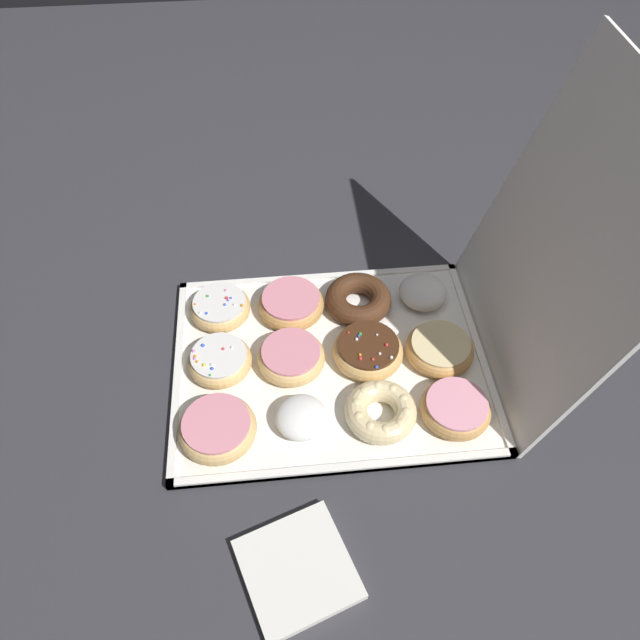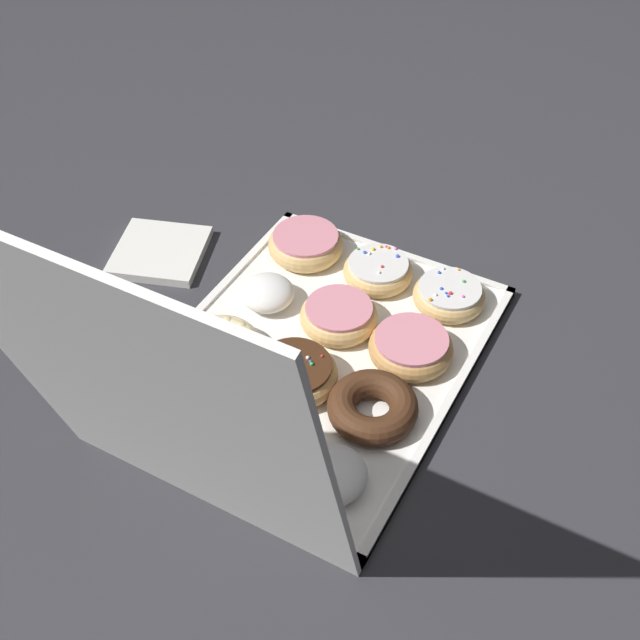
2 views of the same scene
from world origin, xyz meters
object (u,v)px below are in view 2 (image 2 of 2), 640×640
object	(u,v)px
pink_frosted_donut_3	(411,347)
cruller_donut_8	(221,346)
donut_box	(317,357)
pink_frosted_donut_11	(167,402)
glazed_ring_donut_10	(242,437)
chocolate_cake_ring_donut_6	(373,407)
powdered_filled_donut_5	(267,293)
sprinkle_donut_0	(449,295)
pink_frosted_donut_4	(339,316)
napkin_stack	(160,252)
powdered_filled_donut_9	(332,474)
pink_frosted_donut_2	(306,244)
sprinkle_donut_1	(378,271)
sprinkle_donut_7	(293,373)

from	to	relation	value
pink_frosted_donut_3	cruller_donut_8	bearing A→B (deg)	28.01
donut_box	pink_frosted_donut_11	size ratio (longest dim) A/B	4.74
glazed_ring_donut_10	pink_frosted_donut_11	bearing A→B (deg)	-0.48
chocolate_cake_ring_donut_6	glazed_ring_donut_10	world-z (taller)	chocolate_cake_ring_donut_6
powdered_filled_donut_5	sprinkle_donut_0	bearing A→B (deg)	-152.01
pink_frosted_donut_4	napkin_stack	distance (m)	0.34
powdered_filled_donut_5	powdered_filled_donut_9	distance (m)	0.34
sprinkle_donut_0	pink_frosted_donut_11	xyz separation A→B (m)	(0.25, 0.37, -0.00)
pink_frosted_donut_4	pink_frosted_donut_2	bearing A→B (deg)	-44.46
sprinkle_donut_1	glazed_ring_donut_10	distance (m)	0.37
sprinkle_donut_1	powdered_filled_donut_5	bearing A→B (deg)	46.07
sprinkle_donut_1	pink_frosted_donut_2	xyz separation A→B (m)	(0.13, -0.00, 0.00)
chocolate_cake_ring_donut_6	napkin_stack	xyz separation A→B (m)	(0.45, -0.14, -0.02)
glazed_ring_donut_10	sprinkle_donut_1	bearing A→B (deg)	-91.76
sprinkle_donut_1	powdered_filled_donut_9	world-z (taller)	powdered_filled_donut_9
napkin_stack	donut_box	bearing A→B (deg)	166.51
powdered_filled_donut_5	cruller_donut_8	world-z (taller)	powdered_filled_donut_5
cruller_donut_8	pink_frosted_donut_11	bearing A→B (deg)	87.38
sprinkle_donut_7	pink_frosted_donut_11	size ratio (longest dim) A/B	1.07
pink_frosted_donut_3	powdered_filled_donut_9	distance (m)	0.24
sprinkle_donut_7	powdered_filled_donut_5	bearing A→B (deg)	-46.72
sprinkle_donut_7	napkin_stack	bearing A→B (deg)	-23.34
powdered_filled_donut_5	napkin_stack	size ratio (longest dim) A/B	0.58
sprinkle_donut_0	pink_frosted_donut_3	world-z (taller)	same
napkin_stack	sprinkle_donut_7	bearing A→B (deg)	156.66
powdered_filled_donut_9	donut_box	bearing A→B (deg)	-56.39
sprinkle_donut_0	cruller_donut_8	size ratio (longest dim) A/B	0.95
donut_box	cruller_donut_8	world-z (taller)	cruller_donut_8
pink_frosted_donut_3	napkin_stack	distance (m)	0.45
pink_frosted_donut_11	glazed_ring_donut_10	bearing A→B (deg)	179.52
chocolate_cake_ring_donut_6	pink_frosted_donut_11	xyz separation A→B (m)	(0.24, 0.12, -0.00)
pink_frosted_donut_3	powdered_filled_donut_5	xyz separation A→B (m)	(0.23, 0.00, 0.00)
powdered_filled_donut_9	pink_frosted_donut_4	bearing A→B (deg)	-64.03
donut_box	pink_frosted_donut_2	bearing A→B (deg)	-56.69
donut_box	powdered_filled_donut_9	size ratio (longest dim) A/B	6.07
sprinkle_donut_0	sprinkle_donut_7	world-z (taller)	sprinkle_donut_7
pink_frosted_donut_2	pink_frosted_donut_11	xyz separation A→B (m)	(-0.00, 0.37, -0.00)
pink_frosted_donut_11	napkin_stack	distance (m)	0.34
sprinkle_donut_7	glazed_ring_donut_10	xyz separation A→B (m)	(0.00, 0.12, -0.00)
cruller_donut_8	napkin_stack	size ratio (longest dim) A/B	0.81
sprinkle_donut_7	napkin_stack	xyz separation A→B (m)	(0.33, -0.14, -0.02)
pink_frosted_donut_3	cruller_donut_8	xyz separation A→B (m)	(0.23, 0.12, -0.00)
sprinkle_donut_1	pink_frosted_donut_11	world-z (taller)	sprinkle_donut_1
powdered_filled_donut_9	sprinkle_donut_0	bearing A→B (deg)	-90.25
sprinkle_donut_7	powdered_filled_donut_9	distance (m)	0.17
chocolate_cake_ring_donut_6	napkin_stack	world-z (taller)	chocolate_cake_ring_donut_6
sprinkle_donut_1	sprinkle_donut_7	xyz separation A→B (m)	(0.01, 0.25, 0.00)
sprinkle_donut_1	glazed_ring_donut_10	bearing A→B (deg)	88.24
pink_frosted_donut_2	powdered_filled_donut_5	xyz separation A→B (m)	(-0.01, 0.13, 0.00)
powdered_filled_donut_9	glazed_ring_donut_10	size ratio (longest dim) A/B	0.75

